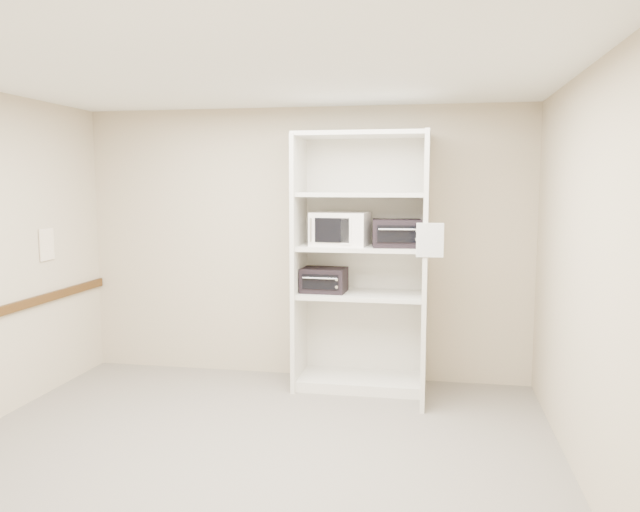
% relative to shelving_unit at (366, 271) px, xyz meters
% --- Properties ---
extents(floor, '(4.50, 4.00, 0.01)m').
position_rel_shelving_unit_xyz_m(floor, '(-0.67, -1.70, -1.13)').
color(floor, slate).
rests_on(floor, ground).
extents(ceiling, '(4.50, 4.00, 0.01)m').
position_rel_shelving_unit_xyz_m(ceiling, '(-0.67, -1.70, 1.57)').
color(ceiling, white).
extents(wall_back, '(4.50, 0.02, 2.70)m').
position_rel_shelving_unit_xyz_m(wall_back, '(-0.67, 0.30, 0.22)').
color(wall_back, '#B2A68B').
rests_on(wall_back, ground).
extents(wall_front, '(4.50, 0.02, 2.70)m').
position_rel_shelving_unit_xyz_m(wall_front, '(-0.67, -3.70, 0.22)').
color(wall_front, '#B2A68B').
rests_on(wall_front, ground).
extents(wall_right, '(0.02, 4.00, 2.70)m').
position_rel_shelving_unit_xyz_m(wall_right, '(1.58, -1.70, 0.22)').
color(wall_right, '#B2A68B').
rests_on(wall_right, ground).
extents(shelving_unit, '(1.24, 0.92, 2.42)m').
position_rel_shelving_unit_xyz_m(shelving_unit, '(0.00, 0.00, 0.00)').
color(shelving_unit, silver).
rests_on(shelving_unit, floor).
extents(microwave, '(0.55, 0.44, 0.31)m').
position_rel_shelving_unit_xyz_m(microwave, '(-0.25, -0.01, 0.40)').
color(microwave, white).
rests_on(microwave, shelving_unit).
extents(toaster_oven_upper, '(0.47, 0.38, 0.25)m').
position_rel_shelving_unit_xyz_m(toaster_oven_upper, '(0.29, -0.06, 0.37)').
color(toaster_oven_upper, black).
rests_on(toaster_oven_upper, shelving_unit).
extents(toaster_oven_lower, '(0.43, 0.34, 0.23)m').
position_rel_shelving_unit_xyz_m(toaster_oven_lower, '(-0.40, -0.02, -0.10)').
color(toaster_oven_lower, black).
rests_on(toaster_oven_lower, shelving_unit).
extents(paper_sign, '(0.22, 0.03, 0.28)m').
position_rel_shelving_unit_xyz_m(paper_sign, '(0.59, -0.63, 0.36)').
color(paper_sign, white).
rests_on(paper_sign, shelving_unit).
extents(wall_poster, '(0.01, 0.21, 0.30)m').
position_rel_shelving_unit_xyz_m(wall_poster, '(-2.90, -0.62, 0.26)').
color(wall_poster, white).
rests_on(wall_poster, wall_left).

